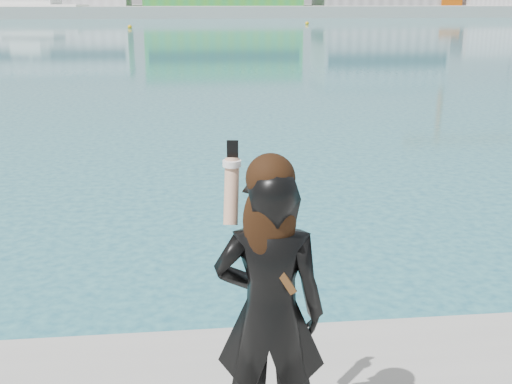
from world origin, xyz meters
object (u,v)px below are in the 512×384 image
at_px(motor_yacht, 33,4).
at_px(buoy_far, 130,28).
at_px(woman, 270,305).
at_px(buoy_near, 307,25).

distance_m(motor_yacht, buoy_far, 46.47).
distance_m(buoy_far, woman, 75.12).
bearing_deg(buoy_near, motor_yacht, 141.91).
xyz_separation_m(buoy_far, woman, (6.54, -74.82, 1.72)).
xyz_separation_m(motor_yacht, woman, (26.22, -116.85, -0.60)).
distance_m(motor_yacht, woman, 119.76).
bearing_deg(buoy_near, buoy_far, -158.58).
distance_m(buoy_near, woman, 85.24).
bearing_deg(motor_yacht, buoy_near, -19.74).
relative_size(motor_yacht, buoy_near, 36.63).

